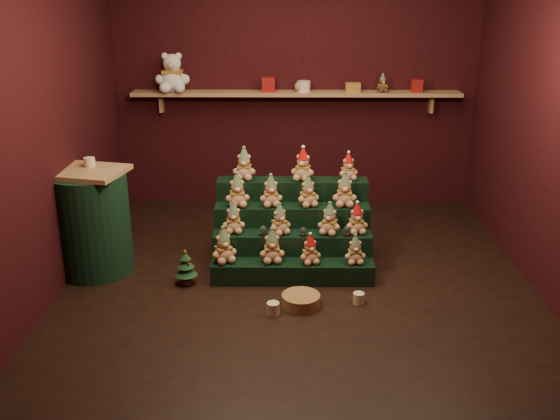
{
  "coord_description": "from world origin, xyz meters",
  "views": [
    {
      "loc": [
        -0.11,
        -4.99,
        2.43
      ],
      "look_at": [
        -0.16,
        0.25,
        0.53
      ],
      "focal_mm": 40.0,
      "sensor_mm": 36.0,
      "label": 1
    }
  ],
  "objects_px": {
    "riser_tier_front": "(292,272)",
    "snow_globe_c": "(347,231)",
    "side_table": "(92,222)",
    "mug_left": "(273,309)",
    "mini_christmas_tree": "(186,267)",
    "white_bear": "(172,67)",
    "brown_bear": "(382,83)",
    "snow_globe_b": "(303,232)",
    "snow_globe_a": "(263,231)",
    "mug_right": "(359,298)",
    "wicker_basket": "(301,300)"
  },
  "relations": [
    {
      "from": "side_table",
      "to": "mini_christmas_tree",
      "type": "relative_size",
      "value": 2.87
    },
    {
      "from": "riser_tier_front",
      "to": "snow_globe_a",
      "type": "relative_size",
      "value": 15.49
    },
    {
      "from": "riser_tier_front",
      "to": "snow_globe_c",
      "type": "relative_size",
      "value": 15.18
    },
    {
      "from": "white_bear",
      "to": "mini_christmas_tree",
      "type": "bearing_deg",
      "value": -82.5
    },
    {
      "from": "mug_left",
      "to": "mug_right",
      "type": "xyz_separation_m",
      "value": [
        0.69,
        0.18,
        -0.0
      ]
    },
    {
      "from": "white_bear",
      "to": "brown_bear",
      "type": "height_order",
      "value": "white_bear"
    },
    {
      "from": "riser_tier_front",
      "to": "brown_bear",
      "type": "height_order",
      "value": "brown_bear"
    },
    {
      "from": "riser_tier_front",
      "to": "snow_globe_c",
      "type": "height_order",
      "value": "snow_globe_c"
    },
    {
      "from": "mug_right",
      "to": "snow_globe_b",
      "type": "bearing_deg",
      "value": 128.27
    },
    {
      "from": "snow_globe_a",
      "to": "mini_christmas_tree",
      "type": "height_order",
      "value": "snow_globe_a"
    },
    {
      "from": "snow_globe_c",
      "to": "mug_right",
      "type": "relative_size",
      "value": 1.01
    },
    {
      "from": "brown_bear",
      "to": "mug_left",
      "type": "bearing_deg",
      "value": -132.04
    },
    {
      "from": "white_bear",
      "to": "brown_bear",
      "type": "bearing_deg",
      "value": -3.26
    },
    {
      "from": "snow_globe_b",
      "to": "white_bear",
      "type": "relative_size",
      "value": 0.15
    },
    {
      "from": "snow_globe_b",
      "to": "side_table",
      "type": "bearing_deg",
      "value": 178.56
    },
    {
      "from": "riser_tier_front",
      "to": "white_bear",
      "type": "bearing_deg",
      "value": 123.55
    },
    {
      "from": "mug_left",
      "to": "snow_globe_b",
      "type": "bearing_deg",
      "value": 71.39
    },
    {
      "from": "mug_right",
      "to": "brown_bear",
      "type": "height_order",
      "value": "brown_bear"
    },
    {
      "from": "mug_right",
      "to": "wicker_basket",
      "type": "xyz_separation_m",
      "value": [
        -0.47,
        -0.04,
        0.0
      ]
    },
    {
      "from": "snow_globe_a",
      "to": "mini_christmas_tree",
      "type": "relative_size",
      "value": 0.27
    },
    {
      "from": "brown_bear",
      "to": "white_bear",
      "type": "bearing_deg",
      "value": 162.22
    },
    {
      "from": "mug_left",
      "to": "riser_tier_front",
      "type": "bearing_deg",
      "value": 75.02
    },
    {
      "from": "mug_left",
      "to": "brown_bear",
      "type": "xyz_separation_m",
      "value": [
        1.14,
        2.53,
        1.37
      ]
    },
    {
      "from": "snow_globe_b",
      "to": "riser_tier_front",
      "type": "bearing_deg",
      "value": -120.39
    },
    {
      "from": "snow_globe_c",
      "to": "mini_christmas_tree",
      "type": "distance_m",
      "value": 1.42
    },
    {
      "from": "riser_tier_front",
      "to": "mug_left",
      "type": "relative_size",
      "value": 14.0
    },
    {
      "from": "snow_globe_b",
      "to": "mug_right",
      "type": "distance_m",
      "value": 0.79
    },
    {
      "from": "mini_christmas_tree",
      "to": "white_bear",
      "type": "distance_m",
      "value": 2.49
    },
    {
      "from": "mini_christmas_tree",
      "to": "wicker_basket",
      "type": "relative_size",
      "value": 1.06
    },
    {
      "from": "riser_tier_front",
      "to": "brown_bear",
      "type": "bearing_deg",
      "value": 63.2
    },
    {
      "from": "snow_globe_b",
      "to": "white_bear",
      "type": "bearing_deg",
      "value": 127.77
    },
    {
      "from": "mini_christmas_tree",
      "to": "snow_globe_c",
      "type": "bearing_deg",
      "value": 9.06
    },
    {
      "from": "snow_globe_a",
      "to": "mug_right",
      "type": "relative_size",
      "value": 0.99
    },
    {
      "from": "side_table",
      "to": "mug_left",
      "type": "relative_size",
      "value": 9.43
    },
    {
      "from": "mini_christmas_tree",
      "to": "riser_tier_front",
      "type": "bearing_deg",
      "value": 3.79
    },
    {
      "from": "side_table",
      "to": "white_bear",
      "type": "relative_size",
      "value": 1.79
    },
    {
      "from": "snow_globe_b",
      "to": "mug_left",
      "type": "relative_size",
      "value": 0.8
    },
    {
      "from": "side_table",
      "to": "brown_bear",
      "type": "bearing_deg",
      "value": 45.06
    },
    {
      "from": "mini_christmas_tree",
      "to": "mug_right",
      "type": "bearing_deg",
      "value": -13.05
    },
    {
      "from": "riser_tier_front",
      "to": "mini_christmas_tree",
      "type": "height_order",
      "value": "mini_christmas_tree"
    },
    {
      "from": "riser_tier_front",
      "to": "snow_globe_c",
      "type": "distance_m",
      "value": 0.59
    },
    {
      "from": "mug_left",
      "to": "mini_christmas_tree",
      "type": "bearing_deg",
      "value": 145.52
    },
    {
      "from": "mini_christmas_tree",
      "to": "mug_left",
      "type": "relative_size",
      "value": 3.29
    },
    {
      "from": "snow_globe_c",
      "to": "side_table",
      "type": "distance_m",
      "value": 2.23
    },
    {
      "from": "snow_globe_a",
      "to": "mug_right",
      "type": "distance_m",
      "value": 1.03
    },
    {
      "from": "mini_christmas_tree",
      "to": "wicker_basket",
      "type": "height_order",
      "value": "mini_christmas_tree"
    },
    {
      "from": "riser_tier_front",
      "to": "side_table",
      "type": "distance_m",
      "value": 1.81
    },
    {
      "from": "white_bear",
      "to": "brown_bear",
      "type": "relative_size",
      "value": 2.7
    },
    {
      "from": "snow_globe_a",
      "to": "wicker_basket",
      "type": "bearing_deg",
      "value": -61.81
    },
    {
      "from": "wicker_basket",
      "to": "snow_globe_a",
      "type": "bearing_deg",
      "value": 118.19
    }
  ]
}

